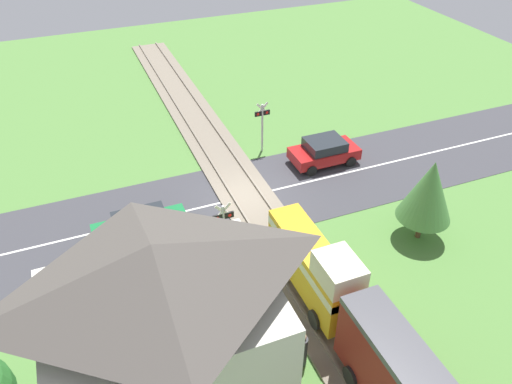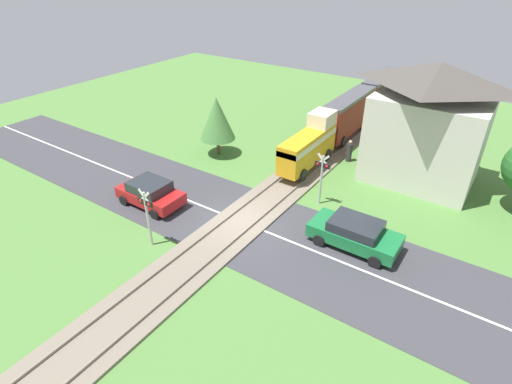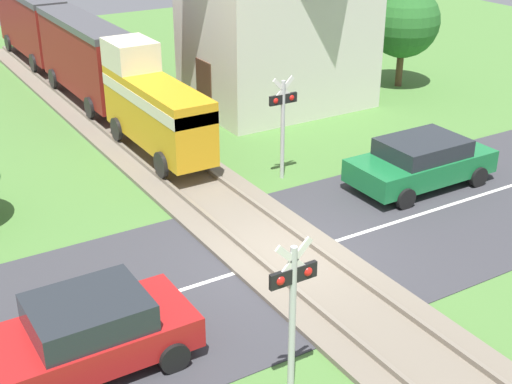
% 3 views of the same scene
% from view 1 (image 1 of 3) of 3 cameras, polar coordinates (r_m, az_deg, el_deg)
% --- Properties ---
extents(ground_plane, '(60.00, 60.00, 0.00)m').
position_cam_1_polar(ground_plane, '(25.61, -1.10, -0.57)').
color(ground_plane, '#4C7A38').
extents(road_surface, '(48.00, 6.40, 0.02)m').
position_cam_1_polar(road_surface, '(25.61, -1.10, -0.55)').
color(road_surface, '#38383D').
rests_on(road_surface, ground_plane).
extents(track_bed, '(2.80, 48.00, 0.24)m').
position_cam_1_polar(track_bed, '(25.57, -1.11, -0.45)').
color(track_bed, '#756B5B').
rests_on(track_bed, ground_plane).
extents(car_near_crossing, '(3.76, 2.02, 1.45)m').
position_cam_1_polar(car_near_crossing, '(28.17, 7.80, 4.67)').
color(car_near_crossing, '#A81919').
rests_on(car_near_crossing, ground_plane).
extents(car_far_side, '(4.25, 2.05, 1.42)m').
position_cam_1_polar(car_far_side, '(23.03, -12.94, -4.11)').
color(car_far_side, '#197038').
rests_on(car_far_side, ground_plane).
extents(crossing_signal_west_approach, '(0.90, 0.18, 3.07)m').
position_cam_1_polar(crossing_signal_west_approach, '(28.48, 0.72, 8.18)').
color(crossing_signal_west_approach, '#B7B7B7').
rests_on(crossing_signal_west_approach, ground_plane).
extents(crossing_signal_east_approach, '(0.90, 0.18, 3.07)m').
position_cam_1_polar(crossing_signal_east_approach, '(20.80, -3.71, -3.77)').
color(crossing_signal_east_approach, '#B7B7B7').
rests_on(crossing_signal_east_approach, ground_plane).
extents(station_building, '(6.71, 5.13, 7.16)m').
position_cam_1_polar(station_building, '(15.00, -10.15, -16.43)').
color(station_building, beige).
rests_on(station_building, ground_plane).
extents(pedestrian_by_station, '(0.38, 0.38, 1.52)m').
position_cam_1_polar(pedestrian_by_station, '(18.14, 5.28, -17.55)').
color(pedestrian_by_station, '#333338').
rests_on(pedestrian_by_station, ground_plane).
extents(tree_roadside_hedge, '(2.41, 2.41, 4.08)m').
position_cam_1_polar(tree_roadside_hedge, '(22.84, 19.15, 0.17)').
color(tree_roadside_hedge, brown).
rests_on(tree_roadside_hedge, ground_plane).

